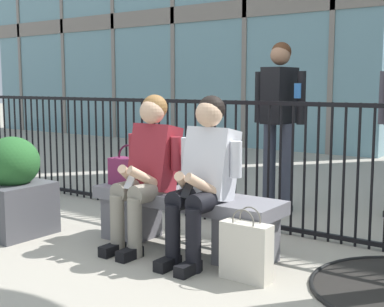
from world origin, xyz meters
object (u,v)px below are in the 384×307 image
(handbag_on_bench, at_px, (129,171))
(shopping_bag, at_px, (246,251))
(planter, at_px, (13,189))
(seated_person_with_phone, at_px, (147,167))
(bystander_at_railing, at_px, (279,113))
(stone_bench, at_px, (185,215))
(seated_person_companion, at_px, (204,173))

(handbag_on_bench, xyz_separation_m, shopping_bag, (1.31, -0.29, -0.37))
(shopping_bag, bearing_deg, planter, -173.87)
(seated_person_with_phone, xyz_separation_m, bystander_at_railing, (0.28, 1.72, 0.35))
(stone_bench, distance_m, bystander_at_railing, 1.75)
(stone_bench, height_order, shopping_bag, shopping_bag)
(seated_person_with_phone, relative_size, seated_person_companion, 1.00)
(handbag_on_bench, height_order, planter, planter)
(seated_person_with_phone, height_order, seated_person_companion, same)
(shopping_bag, bearing_deg, bystander_at_railing, 111.02)
(stone_bench, distance_m, handbag_on_bench, 0.65)
(stone_bench, xyz_separation_m, planter, (-1.45, -0.53, 0.12))
(bystander_at_railing, relative_size, planter, 2.01)
(seated_person_companion, distance_m, shopping_bag, 0.66)
(seated_person_companion, distance_m, planter, 1.78)
(handbag_on_bench, distance_m, planter, 1.03)
(seated_person_with_phone, distance_m, bystander_at_railing, 1.77)
(planter, bearing_deg, shopping_bag, 6.13)
(seated_person_with_phone, relative_size, shopping_bag, 2.47)
(handbag_on_bench, bearing_deg, seated_person_companion, -7.95)
(seated_person_companion, height_order, handbag_on_bench, seated_person_companion)
(bystander_at_railing, bearing_deg, stone_bench, -90.22)
(stone_bench, relative_size, seated_person_with_phone, 1.32)
(seated_person_with_phone, bearing_deg, seated_person_companion, 0.00)
(shopping_bag, relative_size, planter, 0.58)
(seated_person_with_phone, xyz_separation_m, handbag_on_bench, (-0.31, 0.12, -0.08))
(stone_bench, bearing_deg, handbag_on_bench, -179.01)
(shopping_bag, bearing_deg, stone_bench, 157.93)
(stone_bench, xyz_separation_m, handbag_on_bench, (-0.58, -0.01, 0.30))
(stone_bench, distance_m, seated_person_companion, 0.48)
(planter, bearing_deg, seated_person_companion, 13.14)
(stone_bench, height_order, seated_person_companion, seated_person_companion)
(handbag_on_bench, xyz_separation_m, bystander_at_railing, (0.59, 1.60, 0.43))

